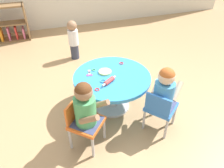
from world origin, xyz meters
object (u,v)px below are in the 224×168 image
object	(u,v)px
child_chair_left	(84,122)
seated_child_right	(164,90)
toddler_standing	(73,39)
rolling_pin	(109,81)
craft_table	(112,83)
craft_scissors	(89,74)
child_chair_right	(160,108)
bookshelf_low	(3,26)
seated_child_left	(85,106)

from	to	relation	value
child_chair_left	seated_child_right	size ratio (longest dim) A/B	1.05
toddler_standing	rolling_pin	world-z (taller)	toddler_standing
craft_table	child_chair_left	size ratio (longest dim) A/B	1.70
child_chair_left	craft_scissors	size ratio (longest dim) A/B	3.83
craft_table	toddler_standing	size ratio (longest dim) A/B	1.35
child_chair_right	seated_child_right	distance (m)	0.23
bookshelf_low	craft_scissors	size ratio (longest dim) A/B	6.65
child_chair_right	craft_table	bearing A→B (deg)	125.86
seated_child_left	craft_scissors	distance (m)	0.62
toddler_standing	rolling_pin	distance (m)	1.54
child_chair_right	seated_child_right	size ratio (longest dim) A/B	1.05
seated_child_right	child_chair_right	bearing A→B (deg)	-141.01
child_chair_left	toddler_standing	bearing A→B (deg)	82.56
rolling_pin	bookshelf_low	bearing A→B (deg)	116.45
child_chair_right	seated_child_right	xyz separation A→B (m)	(0.03, 0.03, 0.23)
child_chair_left	bookshelf_low	distance (m)	3.14
bookshelf_low	rolling_pin	world-z (taller)	bookshelf_low
toddler_standing	child_chair_right	bearing A→B (deg)	-73.14
child_chair_left	bookshelf_low	bearing A→B (deg)	107.55
child_chair_left	seated_child_left	distance (m)	0.23
seated_child_right	bookshelf_low	xyz separation A→B (m)	(-1.80, 3.04, -0.23)
craft_scissors	craft_table	bearing A→B (deg)	-26.33
child_chair_left	bookshelf_low	world-z (taller)	bookshelf_low
child_chair_left	craft_scissors	bearing A→B (deg)	69.74
child_chair_right	seated_child_right	bearing A→B (deg)	38.99
rolling_pin	child_chair_right	bearing A→B (deg)	-41.73
craft_table	child_chair_left	bearing A→B (deg)	-135.28
bookshelf_low	child_chair_right	bearing A→B (deg)	-59.97
seated_child_left	craft_scissors	size ratio (longest dim) A/B	3.65
seated_child_right	bookshelf_low	size ratio (longest dim) A/B	0.55
craft_table	bookshelf_low	world-z (taller)	bookshelf_low
child_chair_right	bookshelf_low	size ratio (longest dim) A/B	0.58
seated_child_left	seated_child_right	world-z (taller)	same
child_chair_left	seated_child_right	world-z (taller)	seated_child_right
seated_child_left	rolling_pin	xyz separation A→B (m)	(0.35, 0.36, -0.03)
craft_table	child_chair_right	world-z (taller)	child_chair_right
craft_scissors	seated_child_right	bearing A→B (deg)	-43.37
child_chair_right	bookshelf_low	distance (m)	3.54
rolling_pin	seated_child_left	bearing A→B (deg)	-134.53
child_chair_left	seated_child_left	xyz separation A→B (m)	(0.03, -0.03, 0.23)
rolling_pin	craft_scissors	world-z (taller)	rolling_pin
rolling_pin	craft_scissors	distance (m)	0.29
craft_table	child_chair_right	size ratio (longest dim) A/B	1.70
bookshelf_low	seated_child_right	bearing A→B (deg)	-59.33
craft_table	child_chair_right	bearing A→B (deg)	-54.14
craft_table	seated_child_left	xyz separation A→B (m)	(-0.42, -0.47, 0.17)
child_chair_right	rolling_pin	size ratio (longest dim) A/B	2.64
bookshelf_low	rolling_pin	distance (m)	2.99
seated_child_right	bookshelf_low	distance (m)	3.54
child_chair_left	child_chair_right	distance (m)	0.83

